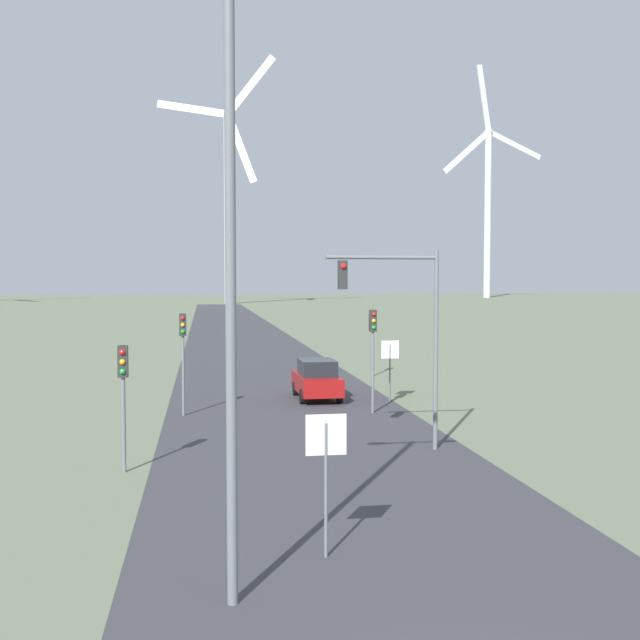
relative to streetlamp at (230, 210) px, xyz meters
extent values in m
cube|color=#38383D|center=(2.99, 43.47, -6.56)|extent=(10.00, 240.00, 0.01)
cylinder|color=slate|center=(0.00, 0.00, -1.30)|extent=(0.18, 0.18, 10.53)
cylinder|color=slate|center=(1.89, 1.85, -5.24)|extent=(0.07, 0.07, 2.66)
cube|color=white|center=(1.89, 1.83, -4.13)|extent=(0.81, 0.01, 0.81)
cube|color=red|center=(1.89, 1.85, -4.13)|extent=(0.76, 0.02, 0.76)
cylinder|color=slate|center=(7.79, 20.15, -5.28)|extent=(0.07, 0.07, 2.58)
cube|color=white|center=(7.79, 20.13, -4.21)|extent=(0.81, 0.01, 0.81)
cube|color=red|center=(7.79, 20.15, -4.21)|extent=(0.76, 0.02, 0.76)
cylinder|color=slate|center=(-2.71, 9.19, -4.76)|extent=(0.11, 0.11, 3.61)
cube|color=#2D2D2D|center=(-2.71, 9.19, -3.41)|extent=(0.28, 0.24, 0.90)
sphere|color=red|center=(-2.71, 9.06, -3.14)|extent=(0.16, 0.16, 0.16)
sphere|color=gold|center=(-2.71, 9.06, -3.41)|extent=(0.16, 0.16, 0.16)
sphere|color=green|center=(-2.71, 9.06, -3.68)|extent=(0.16, 0.16, 0.16)
cylinder|color=slate|center=(6.39, 17.43, -4.44)|extent=(0.11, 0.11, 4.25)
cube|color=#2D2D2D|center=(6.39, 17.43, -2.77)|extent=(0.28, 0.24, 0.90)
sphere|color=red|center=(6.39, 17.29, -2.50)|extent=(0.16, 0.16, 0.16)
sphere|color=gold|center=(6.39, 17.29, -2.77)|extent=(0.16, 0.16, 0.16)
sphere|color=green|center=(6.39, 17.29, -3.04)|extent=(0.16, 0.16, 0.16)
cylinder|color=slate|center=(-1.28, 17.97, -4.51)|extent=(0.11, 0.11, 4.12)
cube|color=#2D2D2D|center=(-1.28, 17.97, -2.90)|extent=(0.28, 0.24, 0.90)
sphere|color=red|center=(-1.28, 17.84, -2.63)|extent=(0.16, 0.16, 0.16)
sphere|color=gold|center=(-1.28, 17.84, -2.90)|extent=(0.16, 0.16, 0.16)
sphere|color=green|center=(-1.28, 17.84, -3.17)|extent=(0.16, 0.16, 0.16)
cylinder|color=slate|center=(8.92, 28.84, -4.78)|extent=(0.11, 0.11, 3.57)
cube|color=#2D2D2D|center=(8.92, 28.84, -3.45)|extent=(0.28, 0.24, 0.90)
sphere|color=red|center=(8.92, 28.71, -3.18)|extent=(0.16, 0.16, 0.16)
sphere|color=gold|center=(8.92, 28.71, -3.45)|extent=(0.16, 0.16, 0.16)
sphere|color=green|center=(8.92, 28.71, -3.72)|extent=(0.16, 0.16, 0.16)
cylinder|color=slate|center=(6.89, 10.61, -3.36)|extent=(0.14, 0.14, 6.41)
cylinder|color=slate|center=(5.10, 10.61, -0.41)|extent=(3.58, 0.12, 0.12)
cube|color=#2D2D2D|center=(3.85, 10.61, -0.96)|extent=(0.28, 0.24, 0.90)
sphere|color=red|center=(3.85, 10.48, -0.69)|extent=(0.18, 0.18, 0.18)
cube|color=maroon|center=(4.65, 21.38, -5.84)|extent=(1.86, 4.13, 0.80)
cube|color=#1E2328|center=(4.65, 21.23, -5.09)|extent=(1.59, 2.12, 0.70)
cylinder|color=black|center=(3.82, 22.65, -6.24)|extent=(0.22, 0.66, 0.66)
cylinder|color=black|center=(5.48, 22.65, -6.24)|extent=(0.22, 0.66, 0.66)
cylinder|color=black|center=(3.82, 20.11, -6.24)|extent=(0.22, 0.66, 0.66)
cylinder|color=black|center=(5.48, 20.11, -6.24)|extent=(0.22, 0.66, 0.66)
cylinder|color=silver|center=(5.61, 169.39, 16.00)|extent=(2.20, 2.20, 45.13)
sphere|color=silver|center=(5.61, 169.39, 38.56)|extent=(2.60, 2.60, 2.60)
cube|color=silver|center=(11.13, 168.25, 45.50)|extent=(11.72, 2.88, 14.01)
cube|color=silver|center=(-3.04, 171.17, 39.98)|extent=(16.42, 3.85, 4.40)
cube|color=silver|center=(8.73, 168.74, 30.21)|extent=(7.54, 2.02, 16.14)
cylinder|color=silver|center=(91.62, 222.42, 20.45)|extent=(2.20, 2.20, 54.03)
sphere|color=silver|center=(91.62, 222.42, 47.46)|extent=(2.60, 2.60, 2.60)
cube|color=silver|center=(89.70, 222.02, 58.31)|extent=(5.46, 1.60, 20.75)
cube|color=silver|center=(83.38, 220.71, 40.33)|extent=(16.75, 3.95, 14.79)
cube|color=silver|center=(101.79, 224.53, 43.74)|extent=(19.83, 4.59, 8.70)
camera|label=1|loc=(-0.44, -12.36, -1.15)|focal=42.00mm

